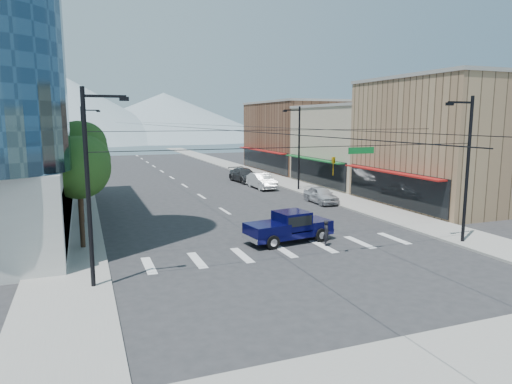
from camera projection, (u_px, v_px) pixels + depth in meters
ground at (298, 257)px, 25.41m from camera, size 160.00×160.00×0.00m
sidewalk_left at (75, 179)px, 58.09m from camera, size 4.00×120.00×0.15m
sidewalk_right at (251, 172)px, 66.54m from camera, size 4.00×120.00×0.15m
sidewalk_cross at (467, 362)px, 14.33m from camera, size 28.00×4.00×0.15m
shop_near at (451, 143)px, 40.82m from camera, size 12.00×14.00×11.00m
shop_mid at (362, 146)px, 53.89m from camera, size 12.00×14.00×9.00m
shop_far at (301, 137)px, 68.58m from camera, size 12.00×18.00×10.00m
clock_tower at (43, 101)px, 75.16m from camera, size 4.80×4.80×20.40m
mountain_left at (67, 110)px, 156.84m from camera, size 80.00×80.00×22.00m
mountain_right at (164, 116)px, 178.70m from camera, size 90.00×90.00×18.00m
tree_near at (81, 165)px, 26.36m from camera, size 3.65×3.64×6.71m
tree_midnear at (80, 148)px, 32.73m from camera, size 4.09×4.09×7.52m
tree_midfar at (81, 150)px, 39.28m from camera, size 3.65×3.64×6.71m
tree_far at (80, 140)px, 45.65m from camera, size 4.09×4.09×7.52m
signal_rig at (311, 177)px, 23.83m from camera, size 21.80×0.20×9.00m
lamp_pole_nw at (85, 145)px, 48.57m from camera, size 2.00×0.25×9.00m
lamp_pole_ne at (298, 145)px, 48.69m from camera, size 2.00×0.25×9.00m
pickup_truck at (289, 226)px, 28.56m from camera, size 5.91×2.84×1.92m
pedestrian at (326, 233)px, 27.68m from camera, size 0.56×0.68×1.61m
parked_car_near at (321, 195)px, 41.94m from camera, size 1.87×4.52×1.53m
parked_car_mid at (262, 181)px, 50.79m from camera, size 1.88×5.25×1.72m
parked_car_far at (244, 175)px, 56.21m from camera, size 2.78×5.99×1.69m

